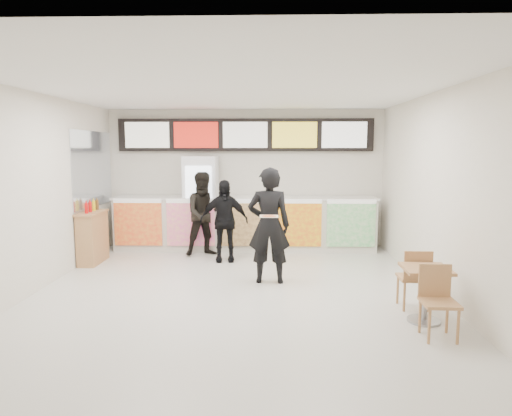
{
  "coord_description": "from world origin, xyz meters",
  "views": [
    {
      "loc": [
        0.52,
        -6.54,
        2.15
      ],
      "look_at": [
        0.29,
        1.2,
        1.15
      ],
      "focal_mm": 32.0,
      "sensor_mm": 36.0,
      "label": 1
    }
  ],
  "objects_px": {
    "customer_main": "(269,226)",
    "customer_left": "(205,214)",
    "service_counter": "(245,223)",
    "cafe_table": "(425,284)",
    "drinks_fridge": "(201,203)",
    "customer_mid": "(224,221)",
    "condiment_ledge": "(93,237)"
  },
  "relations": [
    {
      "from": "customer_main",
      "to": "customer_left",
      "type": "relative_size",
      "value": 1.1
    },
    {
      "from": "service_counter",
      "to": "cafe_table",
      "type": "distance_m",
      "value": 4.77
    },
    {
      "from": "service_counter",
      "to": "customer_left",
      "type": "bearing_deg",
      "value": -144.63
    },
    {
      "from": "drinks_fridge",
      "to": "service_counter",
      "type": "bearing_deg",
      "value": -0.99
    },
    {
      "from": "drinks_fridge",
      "to": "customer_left",
      "type": "xyz_separation_m",
      "value": [
        0.16,
        -0.57,
        -0.15
      ]
    },
    {
      "from": "drinks_fridge",
      "to": "customer_left",
      "type": "height_order",
      "value": "drinks_fridge"
    },
    {
      "from": "service_counter",
      "to": "customer_mid",
      "type": "height_order",
      "value": "customer_mid"
    },
    {
      "from": "customer_mid",
      "to": "condiment_ledge",
      "type": "height_order",
      "value": "customer_mid"
    },
    {
      "from": "customer_left",
      "to": "drinks_fridge",
      "type": "bearing_deg",
      "value": 84.08
    },
    {
      "from": "customer_mid",
      "to": "condiment_ledge",
      "type": "distance_m",
      "value": 2.5
    },
    {
      "from": "customer_main",
      "to": "condiment_ledge",
      "type": "relative_size",
      "value": 1.6
    },
    {
      "from": "service_counter",
      "to": "cafe_table",
      "type": "bearing_deg",
      "value": -58.82
    },
    {
      "from": "service_counter",
      "to": "customer_mid",
      "type": "bearing_deg",
      "value": -108.45
    },
    {
      "from": "customer_main",
      "to": "customer_mid",
      "type": "xyz_separation_m",
      "value": [
        -0.86,
        1.39,
        -0.15
      ]
    },
    {
      "from": "service_counter",
      "to": "cafe_table",
      "type": "relative_size",
      "value": 3.92
    },
    {
      "from": "drinks_fridge",
      "to": "customer_mid",
      "type": "distance_m",
      "value": 1.22
    },
    {
      "from": "service_counter",
      "to": "condiment_ledge",
      "type": "relative_size",
      "value": 4.76
    },
    {
      "from": "drinks_fridge",
      "to": "customer_left",
      "type": "bearing_deg",
      "value": -74.68
    },
    {
      "from": "service_counter",
      "to": "customer_main",
      "type": "height_order",
      "value": "customer_main"
    },
    {
      "from": "customer_left",
      "to": "cafe_table",
      "type": "bearing_deg",
      "value": -68.6
    },
    {
      "from": "service_counter",
      "to": "condiment_ledge",
      "type": "distance_m",
      "value": 3.08
    },
    {
      "from": "customer_left",
      "to": "cafe_table",
      "type": "relative_size",
      "value": 1.19
    },
    {
      "from": "cafe_table",
      "to": "condiment_ledge",
      "type": "xyz_separation_m",
      "value": [
        -5.29,
        2.84,
        0.02
      ]
    },
    {
      "from": "customer_main",
      "to": "customer_mid",
      "type": "distance_m",
      "value": 1.64
    },
    {
      "from": "customer_mid",
      "to": "service_counter",
      "type": "bearing_deg",
      "value": 66.69
    },
    {
      "from": "customer_main",
      "to": "customer_left",
      "type": "distance_m",
      "value": 2.27
    },
    {
      "from": "customer_left",
      "to": "condiment_ledge",
      "type": "distance_m",
      "value": 2.18
    },
    {
      "from": "customer_left",
      "to": "cafe_table",
      "type": "xyz_separation_m",
      "value": [
        3.25,
        -3.52,
        -0.36
      ]
    },
    {
      "from": "condiment_ledge",
      "to": "service_counter",
      "type": "bearing_deg",
      "value": 23.73
    },
    {
      "from": "service_counter",
      "to": "drinks_fridge",
      "type": "xyz_separation_m",
      "value": [
        -0.93,
        0.02,
        0.43
      ]
    },
    {
      "from": "drinks_fridge",
      "to": "cafe_table",
      "type": "xyz_separation_m",
      "value": [
        3.4,
        -4.09,
        -0.52
      ]
    },
    {
      "from": "customer_main",
      "to": "cafe_table",
      "type": "height_order",
      "value": "customer_main"
    }
  ]
}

